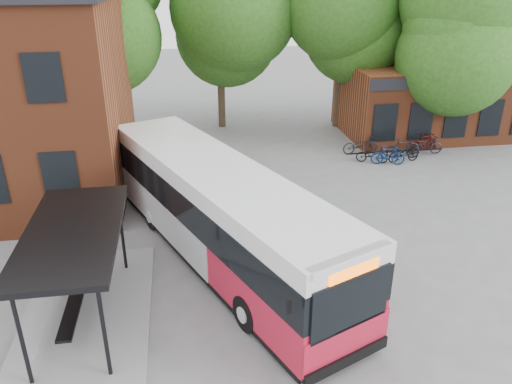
{
  "coord_description": "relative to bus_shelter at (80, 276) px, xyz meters",
  "views": [
    {
      "loc": [
        -1.56,
        -12.9,
        9.04
      ],
      "look_at": [
        0.85,
        2.47,
        2.0
      ],
      "focal_mm": 35.0,
      "sensor_mm": 36.0,
      "label": 1
    }
  ],
  "objects": [
    {
      "name": "ground",
      "position": [
        4.5,
        1.0,
        -1.45
      ],
      "size": [
        100.0,
        100.0,
        0.0
      ],
      "primitive_type": "plane",
      "color": "slate"
    },
    {
      "name": "shop_row",
      "position": [
        19.5,
        15.0,
        0.55
      ],
      "size": [
        14.0,
        6.2,
        4.0
      ],
      "primitive_type": null,
      "color": "brown",
      "rests_on": "ground"
    },
    {
      "name": "bus_shelter",
      "position": [
        0.0,
        0.0,
        0.0
      ],
      "size": [
        3.6,
        7.0,
        2.9
      ],
      "primitive_type": null,
      "color": "black",
      "rests_on": "ground"
    },
    {
      "name": "bike_rail",
      "position": [
        13.78,
        11.0,
        -1.26
      ],
      "size": [
        5.2,
        0.1,
        0.38
      ],
      "primitive_type": null,
      "color": "black",
      "rests_on": "ground"
    },
    {
      "name": "tree_0",
      "position": [
        -1.5,
        17.0,
        4.05
      ],
      "size": [
        7.92,
        7.92,
        11.0
      ],
      "primitive_type": null,
      "color": "#214D14",
      "rests_on": "ground"
    },
    {
      "name": "tree_1",
      "position": [
        5.5,
        18.0,
        3.75
      ],
      "size": [
        7.92,
        7.92,
        10.4
      ],
      "primitive_type": null,
      "color": "#214D14",
      "rests_on": "ground"
    },
    {
      "name": "tree_2",
      "position": [
        12.5,
        17.0,
        4.05
      ],
      "size": [
        7.92,
        7.92,
        11.0
      ],
      "primitive_type": null,
      "color": "#214D14",
      "rests_on": "ground"
    },
    {
      "name": "tree_3",
      "position": [
        17.5,
        13.0,
        3.19
      ],
      "size": [
        7.04,
        7.04,
        9.28
      ],
      "primitive_type": null,
      "color": "#214D14",
      "rests_on": "ground"
    },
    {
      "name": "city_bus",
      "position": [
        4.02,
        2.74,
        0.18
      ],
      "size": [
        7.57,
        12.84,
        3.25
      ],
      "primitive_type": null,
      "rotation": [
        0.0,
        0.0,
        0.41
      ],
      "color": "red",
      "rests_on": "ground"
    },
    {
      "name": "bicycle_0",
      "position": [
        12.24,
        11.87,
        -0.95
      ],
      "size": [
        1.94,
        0.74,
        1.01
      ],
      "primitive_type": "imported",
      "rotation": [
        0.0,
        0.0,
        1.61
      ],
      "color": "black",
      "rests_on": "ground"
    },
    {
      "name": "bicycle_2",
      "position": [
        12.38,
        10.54,
        -1.04
      ],
      "size": [
        1.67,
        1.05,
        0.83
      ],
      "primitive_type": "imported",
      "rotation": [
        0.0,
        0.0,
        1.23
      ],
      "color": "black",
      "rests_on": "ground"
    },
    {
      "name": "bicycle_3",
      "position": [
        13.04,
        10.13,
        -0.95
      ],
      "size": [
        1.75,
        0.86,
        1.01
      ],
      "primitive_type": "imported",
      "rotation": [
        0.0,
        0.0,
        1.33
      ],
      "color": "navy",
      "rests_on": "ground"
    },
    {
      "name": "bicycle_4",
      "position": [
        13.98,
        10.38,
        -1.01
      ],
      "size": [
        1.72,
        0.77,
        0.88
      ],
      "primitive_type": "imported",
      "rotation": [
        0.0,
        0.0,
        1.69
      ],
      "color": "black",
      "rests_on": "ground"
    },
    {
      "name": "bicycle_5",
      "position": [
        14.18,
        10.92,
        -0.94
      ],
      "size": [
        1.76,
        0.82,
        1.02
      ],
      "primitive_type": "imported",
      "rotation": [
        0.0,
        0.0,
        1.36
      ],
      "color": "black",
      "rests_on": "ground"
    },
    {
      "name": "bicycle_6",
      "position": [
        15.56,
        11.32,
        -0.95
      ],
      "size": [
        1.96,
        0.84,
        1.0
      ],
      "primitive_type": "imported",
      "rotation": [
        0.0,
        0.0,
        1.47
      ],
      "color": "#23232B",
      "rests_on": "ground"
    },
    {
      "name": "bicycle_7",
      "position": [
        15.7,
        11.64,
        -0.94
      ],
      "size": [
        1.77,
        0.98,
        1.02
      ],
      "primitive_type": "imported",
      "rotation": [
        0.0,
        0.0,
        1.88
      ],
      "color": "#380707",
      "rests_on": "ground"
    }
  ]
}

